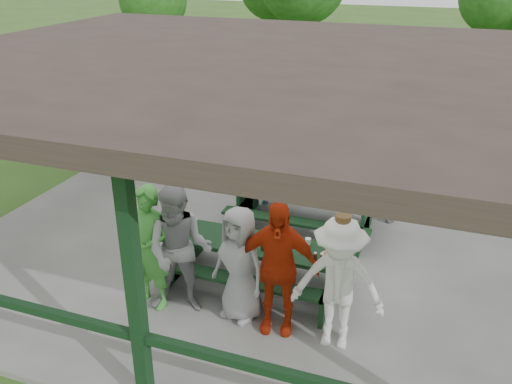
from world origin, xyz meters
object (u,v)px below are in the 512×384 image
at_px(contestant_green, 150,248).
at_px(contestant_red, 277,267).
at_px(farm_trailer, 262,90).
at_px(contestant_grey_left, 180,251).
at_px(contestant_white_fedora, 338,284).
at_px(picnic_table_near, 254,258).
at_px(spectator_lblue, 275,168).
at_px(picnic_table_far, 303,205).
at_px(spectator_blue, 218,147).
at_px(pickup_truck, 437,102).
at_px(spectator_grey, 380,175).
at_px(contestant_grey_mid, 240,264).

height_order(contestant_green, contestant_red, contestant_red).
bearing_deg(farm_trailer, contestant_grey_left, -52.63).
bearing_deg(contestant_white_fedora, contestant_grey_left, 177.13).
xyz_separation_m(picnic_table_near, spectator_lblue, (-0.63, 2.87, 0.29)).
xyz_separation_m(picnic_table_far, spectator_blue, (-2.34, 1.55, 0.33)).
bearing_deg(spectator_blue, picnic_table_far, 148.77).
distance_m(contestant_green, contestant_white_fedora, 2.64).
relative_size(picnic_table_far, spectator_lblue, 1.70).
distance_m(contestant_white_fedora, spectator_blue, 5.71).
bearing_deg(spectator_blue, contestant_green, 104.04).
relative_size(pickup_truck, farm_trailer, 1.46).
xyz_separation_m(contestant_white_fedora, spectator_grey, (-0.06, 3.88, -0.05)).
bearing_deg(contestant_grey_left, picnic_table_far, 57.13).
relative_size(picnic_table_near, contestant_grey_mid, 1.66).
xyz_separation_m(contestant_red, spectator_blue, (-2.76, 4.39, -0.15)).
xyz_separation_m(contestant_grey_left, spectator_blue, (-1.39, 4.46, -0.15)).
height_order(contestant_grey_left, pickup_truck, contestant_grey_left).
bearing_deg(picnic_table_near, contestant_grey_mid, -83.99).
bearing_deg(contestant_green, spectator_blue, 113.70).
height_order(contestant_red, spectator_lblue, contestant_red).
bearing_deg(farm_trailer, pickup_truck, 23.65).
distance_m(spectator_lblue, spectator_grey, 2.03).
xyz_separation_m(picnic_table_near, contestant_white_fedora, (1.45, -0.90, 0.43)).
xyz_separation_m(contestant_green, spectator_blue, (-0.94, 4.48, -0.12)).
distance_m(contestant_white_fedora, pickup_truck, 10.66).
distance_m(picnic_table_far, contestant_grey_mid, 2.80).
height_order(picnic_table_far, contestant_grey_mid, contestant_grey_mid).
distance_m(contestant_red, spectator_lblue, 3.92).
xyz_separation_m(picnic_table_near, contestant_grey_mid, (0.08, -0.78, 0.35)).
bearing_deg(contestant_white_fedora, spectator_blue, 125.71).
relative_size(contestant_red, contestant_white_fedora, 1.01).
relative_size(spectator_blue, spectator_grey, 0.93).
distance_m(contestant_white_fedora, spectator_grey, 3.88).
distance_m(contestant_grey_left, contestant_grey_mid, 0.85).
bearing_deg(contestant_white_fedora, picnic_table_near, 144.99).
distance_m(picnic_table_near, spectator_lblue, 2.96).
bearing_deg(contestant_green, picnic_table_near, 50.07).
bearing_deg(spectator_lblue, picnic_table_far, 134.80).
height_order(contestant_grey_mid, spectator_grey, spectator_grey).
relative_size(picnic_table_near, contestant_red, 1.46).
relative_size(contestant_red, spectator_blue, 1.18).
bearing_deg(contestant_green, pickup_truck, 84.82).
bearing_deg(contestant_grey_mid, picnic_table_near, 113.90).
bearing_deg(contestant_red, pickup_truck, 72.79).
height_order(contestant_green, contestant_grey_left, contestant_grey_left).
height_order(contestant_green, contestant_white_fedora, contestant_white_fedora).
distance_m(contestant_grey_left, farm_trailer, 10.97).
bearing_deg(picnic_table_near, farm_trailer, 108.88).
bearing_deg(spectator_lblue, contestant_green, 82.63).
bearing_deg(spectator_blue, pickup_truck, -122.03).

